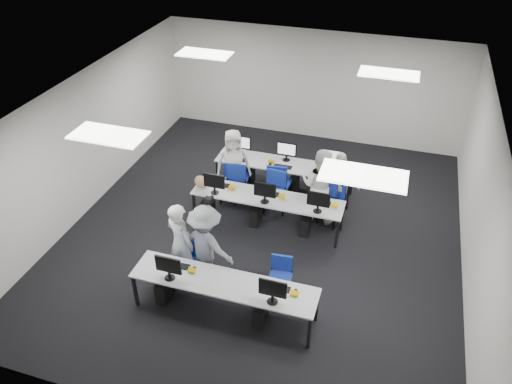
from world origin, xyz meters
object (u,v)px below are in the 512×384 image
(desk_mid, at_px, (267,199))
(chair_2, at_px, (231,190))
(desk_front, at_px, (224,284))
(chair_7, at_px, (328,201))
(chair_0, at_px, (187,272))
(student_0, at_px, (181,242))
(chair_3, at_px, (275,197))
(student_2, at_px, (233,163))
(chair_4, at_px, (331,210))
(chair_6, at_px, (279,190))
(photographer, at_px, (206,245))
(chair_5, at_px, (239,184))
(student_1, at_px, (320,185))
(chair_1, at_px, (280,285))
(student_3, at_px, (338,185))

(desk_mid, relative_size, chair_2, 3.81)
(desk_front, xyz_separation_m, chair_7, (1.16, 3.46, -0.37))
(desk_mid, xyz_separation_m, chair_0, (-0.91, -2.13, -0.41))
(student_0, bearing_deg, chair_7, -103.52)
(desk_mid, relative_size, chair_7, 3.28)
(chair_2, xyz_separation_m, chair_7, (2.22, 0.19, 0.04))
(chair_3, bearing_deg, student_2, 157.69)
(chair_0, relative_size, chair_7, 0.90)
(chair_3, xyz_separation_m, student_0, (-1.06, -2.62, 0.52))
(chair_2, distance_m, student_2, 0.62)
(chair_4, relative_size, student_2, 0.56)
(desk_mid, distance_m, chair_6, 1.00)
(student_2, relative_size, photographer, 1.00)
(photographer, bearing_deg, chair_5, -72.60)
(chair_2, bearing_deg, desk_front, -76.14)
(chair_2, distance_m, student_1, 2.13)
(chair_1, bearing_deg, chair_5, 116.50)
(chair_1, height_order, student_2, student_2)
(chair_3, height_order, student_3, student_3)
(chair_2, height_order, student_1, student_1)
(desk_mid, relative_size, chair_4, 3.52)
(desk_front, relative_size, student_2, 1.96)
(chair_2, xyz_separation_m, chair_6, (1.08, 0.26, 0.04))
(chair_3, height_order, student_1, student_1)
(chair_6, xyz_separation_m, chair_7, (1.14, -0.07, 0.00))
(chair_1, distance_m, chair_7, 2.80)
(student_1, bearing_deg, chair_3, 8.51)
(chair_5, relative_size, photographer, 0.58)
(chair_1, distance_m, photographer, 1.51)
(chair_7, xyz_separation_m, student_2, (-2.24, 0.08, 0.51))
(chair_4, xyz_separation_m, student_3, (0.06, 0.25, 0.51))
(student_0, bearing_deg, chair_3, -87.39)
(chair_2, height_order, chair_5, chair_5)
(chair_6, bearing_deg, student_3, -2.49)
(chair_7, bearing_deg, photographer, -116.93)
(chair_6, bearing_deg, chair_0, -103.82)
(chair_3, bearing_deg, student_0, -119.12)
(chair_7, distance_m, student_1, 0.62)
(chair_3, distance_m, photographer, 2.66)
(chair_7, height_order, student_0, student_0)
(chair_5, height_order, photographer, photographer)
(chair_3, bearing_deg, chair_6, 79.34)
(chair_0, xyz_separation_m, chair_4, (2.19, 2.69, 0.01))
(chair_2, height_order, chair_3, chair_3)
(chair_2, relative_size, student_1, 0.50)
(student_2, bearing_deg, chair_3, -40.08)
(desk_front, bearing_deg, student_1, 73.02)
(chair_0, height_order, chair_7, chair_7)
(chair_1, relative_size, chair_6, 0.85)
(chair_5, bearing_deg, chair_1, -64.49)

